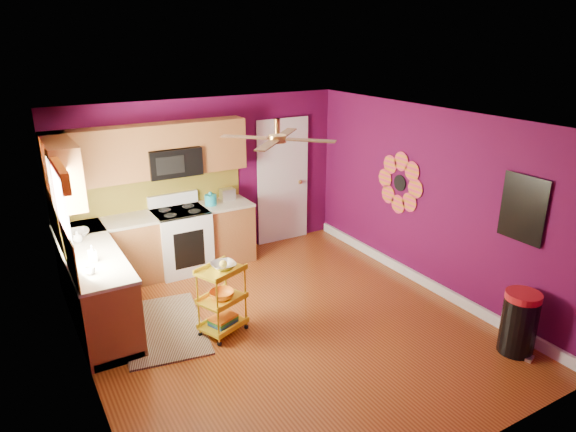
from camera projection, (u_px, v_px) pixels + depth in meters
ground at (287, 326)px, 6.29m from camera, size 5.00×5.00×0.00m
room_envelope at (289, 199)px, 5.75m from camera, size 4.54×5.04×2.52m
lower_cabinets at (134, 263)px, 6.98m from camera, size 2.81×2.31×0.94m
electric_range at (182, 240)px, 7.63m from camera, size 0.76×0.66×1.13m
upper_cabinetry at (125, 159)px, 6.86m from camera, size 2.80×2.30×1.26m
left_window at (59, 196)px, 5.51m from camera, size 0.08×1.35×1.08m
panel_door at (283, 183)px, 8.59m from camera, size 0.95×0.11×2.15m
right_wall_art at (450, 193)px, 6.58m from camera, size 0.04×2.74×1.04m
ceiling_fan at (277, 138)px, 5.68m from camera, size 1.01×1.01×0.26m
shag_rug at (164, 327)px, 6.23m from camera, size 1.16×1.64×0.02m
rolling_cart at (222, 297)px, 5.99m from camera, size 0.62×0.54×0.93m
trash_can at (519, 323)px, 5.66m from camera, size 0.49×0.49×0.73m
teal_kettle at (211, 200)px, 7.71m from camera, size 0.18×0.18×0.21m
toaster at (227, 194)px, 7.94m from camera, size 0.22×0.15×0.18m
soap_bottle_a at (92, 253)px, 5.79m from camera, size 0.09×0.09×0.19m
soap_bottle_b at (77, 237)px, 6.33m from camera, size 0.12×0.12×0.15m
counter_dish at (77, 233)px, 6.55m from camera, size 0.29×0.29×0.07m
counter_cup at (90, 271)px, 5.49m from camera, size 0.11×0.11×0.09m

